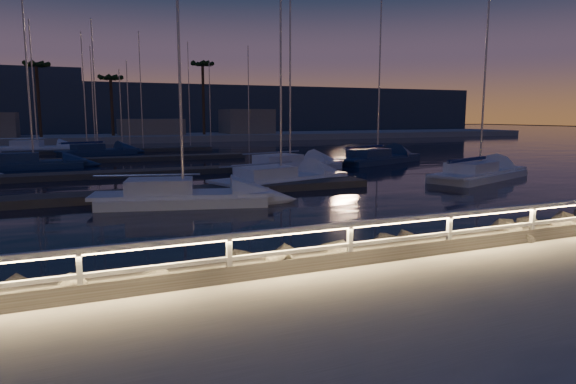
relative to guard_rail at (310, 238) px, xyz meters
name	(u,v)px	position (x,y,z in m)	size (l,w,h in m)	color
ground	(312,270)	(0.07, 0.00, -0.77)	(400.00, 400.00, 0.00)	#ADA69C
harbor_water	(136,173)	(0.07, 31.22, -1.74)	(400.00, 440.00, 0.60)	black
guard_rail	(310,238)	(0.00, 0.00, 0.00)	(44.11, 0.12, 1.06)	white
riprap	(472,239)	(6.42, 1.62, -1.02)	(34.77, 2.96, 1.33)	#6B645C
floating_docks	(134,164)	(0.07, 32.50, -1.17)	(22.00, 36.00, 0.40)	#534C44
far_shore	(98,136)	(-0.06, 74.05, -0.48)	(160.00, 14.00, 5.20)	#ADA69C
palm_left	(36,68)	(-7.93, 72.00, 9.36)	(3.00, 3.00, 11.20)	#473521
palm_center	(111,80)	(2.07, 73.00, 8.01)	(3.00, 3.00, 9.70)	#473521
palm_right	(203,68)	(16.07, 72.00, 10.26)	(3.00, 3.00, 12.20)	#473521
sailboat_b	(178,196)	(-0.31, 13.24, -0.92)	(8.53, 4.34, 14.00)	silver
sailboat_c	(288,165)	(10.23, 24.71, -0.91)	(9.33, 5.00, 15.27)	silver
sailboat_d	(478,173)	(19.45, 14.99, -0.93)	(9.50, 5.67, 15.57)	silver
sailboat_h	(278,179)	(6.45, 17.51, -0.94)	(9.28, 5.03, 15.13)	silver
sailboat_i	(31,163)	(-7.47, 34.13, -0.91)	(7.71, 2.60, 13.04)	navy
sailboat_k	(96,151)	(-1.98, 46.90, -0.94)	(8.50, 4.96, 13.95)	navy
sailboat_l	(376,158)	(19.81, 27.48, -0.91)	(10.09, 6.07, 16.54)	navy
sailboat_n	(36,148)	(-7.99, 54.79, -0.90)	(8.96, 4.58, 14.72)	silver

